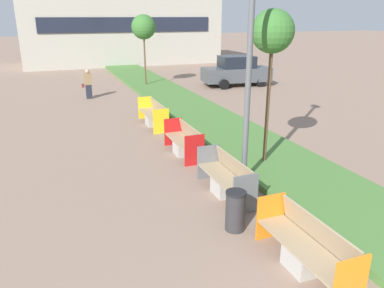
% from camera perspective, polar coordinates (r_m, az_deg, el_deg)
% --- Properties ---
extents(planter_grass_strip, '(2.80, 120.00, 0.18)m').
position_cam_1_polar(planter_grass_strip, '(15.23, 3.32, 3.20)').
color(planter_grass_strip, '#4C7A38').
rests_on(planter_grass_strip, ground).
extents(building_backdrop, '(17.23, 6.40, 6.36)m').
position_cam_1_polar(building_backdrop, '(36.47, -10.68, 17.03)').
color(building_backdrop, '#B2AD9E').
rests_on(building_backdrop, ground).
extents(bench_orange_frame, '(0.65, 2.19, 0.94)m').
position_cam_1_polar(bench_orange_frame, '(7.02, 16.95, -15.24)').
color(bench_orange_frame, '#ADA8A0').
rests_on(bench_orange_frame, ground).
extents(bench_grey_frame, '(0.65, 2.13, 0.94)m').
position_cam_1_polar(bench_grey_frame, '(9.33, 5.21, -5.50)').
color(bench_grey_frame, '#ADA8A0').
rests_on(bench_grey_frame, ground).
extents(bench_red_frame, '(0.65, 2.05, 0.94)m').
position_cam_1_polar(bench_red_frame, '(11.93, -1.21, 0.12)').
color(bench_red_frame, '#ADA8A0').
rests_on(bench_red_frame, ground).
extents(bench_yellow_frame, '(0.65, 2.43, 0.94)m').
position_cam_1_polar(bench_yellow_frame, '(15.23, -5.85, 4.26)').
color(bench_yellow_frame, '#ADA8A0').
rests_on(bench_yellow_frame, ground).
extents(litter_bin, '(0.43, 0.43, 0.86)m').
position_cam_1_polar(litter_bin, '(7.84, 6.63, -10.06)').
color(litter_bin, '#2D2D30').
rests_on(litter_bin, ground).
extents(street_lamp_post, '(0.24, 0.44, 7.32)m').
position_cam_1_polar(street_lamp_post, '(8.97, 8.99, 17.62)').
color(street_lamp_post, '#56595B').
rests_on(street_lamp_post, ground).
extents(sapling_tree_near, '(1.16, 1.16, 4.41)m').
position_cam_1_polar(sapling_tree_near, '(10.52, 12.17, 16.20)').
color(sapling_tree_near, brown).
rests_on(sapling_tree_near, ground).
extents(sapling_tree_far, '(1.45, 1.45, 4.31)m').
position_cam_1_polar(sapling_tree_far, '(23.46, -7.39, 17.22)').
color(sapling_tree_far, brown).
rests_on(sapling_tree_far, ground).
extents(pedestrian_walking, '(0.53, 0.24, 1.55)m').
position_cam_1_polar(pedestrian_walking, '(20.88, -15.55, 8.80)').
color(pedestrian_walking, '#232633').
rests_on(pedestrian_walking, ground).
extents(parked_car_distant, '(4.37, 2.21, 1.86)m').
position_cam_1_polar(parked_car_distant, '(24.11, 6.77, 10.96)').
color(parked_car_distant, '#474C51').
rests_on(parked_car_distant, ground).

